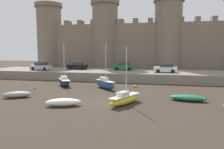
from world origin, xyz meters
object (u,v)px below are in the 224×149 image
at_px(sailboat_midflat_right, 105,84).
at_px(car_quay_centre_west, 165,68).
at_px(sailboat_midflat_left, 125,99).
at_px(car_quay_centre_east, 41,66).
at_px(rowboat_near_channel_right, 63,102).
at_px(sailboat_foreground_centre, 64,82).
at_px(mooring_buoy_near_channel, 136,86).
at_px(rowboat_foreground_left, 17,94).
at_px(car_quay_east, 124,66).
at_px(mooring_buoy_off_centre, 35,87).
at_px(rowboat_midflat_centre, 188,98).
at_px(car_quay_west, 78,66).

bearing_deg(sailboat_midflat_right, car_quay_centre_west, 48.39).
bearing_deg(sailboat_midflat_left, car_quay_centre_east, 138.54).
bearing_deg(rowboat_near_channel_right, sailboat_foreground_centre, 114.35).
bearing_deg(car_quay_centre_west, mooring_buoy_near_channel, -118.73).
relative_size(sailboat_foreground_centre, car_quay_centre_east, 1.61).
distance_m(rowboat_foreground_left, sailboat_midflat_left, 12.98).
height_order(sailboat_midflat_left, rowboat_near_channel_right, sailboat_midflat_left).
relative_size(mooring_buoy_near_channel, car_quay_east, 0.11).
height_order(mooring_buoy_off_centre, car_quay_centre_west, car_quay_centre_west).
bearing_deg(rowboat_foreground_left, sailboat_midflat_right, 43.48).
relative_size(sailboat_midflat_left, car_quay_east, 1.45).
distance_m(sailboat_midflat_left, mooring_buoy_off_centre, 15.70).
distance_m(sailboat_foreground_centre, mooring_buoy_near_channel, 11.13).
relative_size(sailboat_foreground_centre, rowboat_near_channel_right, 1.77).
height_order(mooring_buoy_off_centre, car_quay_centre_east, car_quay_centre_east).
xyz_separation_m(car_quay_east, car_quay_centre_west, (8.14, -2.89, 0.00)).
xyz_separation_m(rowboat_midflat_centre, car_quay_west, (-20.09, 17.91, 2.00)).
bearing_deg(car_quay_centre_east, sailboat_midflat_right, -30.10).
bearing_deg(rowboat_near_channel_right, rowboat_midflat_centre, 22.24).
distance_m(rowboat_midflat_centre, car_quay_centre_west, 15.64).
bearing_deg(car_quay_centre_east, mooring_buoy_off_centre, -63.57).
relative_size(rowboat_near_channel_right, car_quay_east, 0.91).
bearing_deg(rowboat_foreground_left, car_quay_centre_west, 46.05).
height_order(sailboat_midflat_right, mooring_buoy_off_centre, sailboat_midflat_right).
height_order(sailboat_midflat_left, mooring_buoy_off_centre, sailboat_midflat_left).
distance_m(rowboat_foreground_left, car_quay_west, 20.71).
relative_size(sailboat_foreground_centre, sailboat_midflat_right, 1.00).
distance_m(sailboat_midflat_right, mooring_buoy_off_centre, 10.30).
bearing_deg(rowboat_midflat_centre, sailboat_midflat_left, -155.35).
relative_size(sailboat_midflat_right, car_quay_centre_west, 1.61).
distance_m(rowboat_midflat_centre, car_quay_west, 26.99).
xyz_separation_m(sailboat_midflat_right, car_quay_east, (0.59, 12.73, 1.66)).
relative_size(mooring_buoy_off_centre, mooring_buoy_near_channel, 0.89).
relative_size(rowboat_foreground_left, car_quay_west, 0.82).
relative_size(sailboat_midflat_right, mooring_buoy_near_channel, 15.27).
xyz_separation_m(mooring_buoy_off_centre, car_quay_east, (10.64, 14.94, 2.17)).
distance_m(car_quay_centre_east, car_quay_centre_west, 24.41).
height_order(mooring_buoy_off_centre, car_quay_west, car_quay_west).
bearing_deg(mooring_buoy_near_channel, sailboat_midflat_left, -89.83).
xyz_separation_m(rowboat_foreground_left, car_quay_centre_west, (17.40, 18.05, 1.97)).
distance_m(mooring_buoy_off_centre, car_quay_west, 14.80).
bearing_deg(sailboat_foreground_centre, car_quay_east, 58.14).
bearing_deg(mooring_buoy_near_channel, sailboat_foreground_centre, -175.45).
relative_size(rowboat_foreground_left, mooring_buoy_near_channel, 7.83).
xyz_separation_m(mooring_buoy_near_channel, car_quay_centre_east, (-19.94, 7.37, 2.14)).
xyz_separation_m(sailboat_midflat_left, car_quay_east, (-3.72, 21.29, 1.79)).
bearing_deg(car_quay_east, mooring_buoy_near_channel, -71.51).
bearing_deg(rowboat_midflat_centre, mooring_buoy_near_channel, 132.78).
relative_size(rowboat_foreground_left, sailboat_midflat_right, 0.51).
relative_size(rowboat_midflat_centre, mooring_buoy_off_centre, 10.67).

